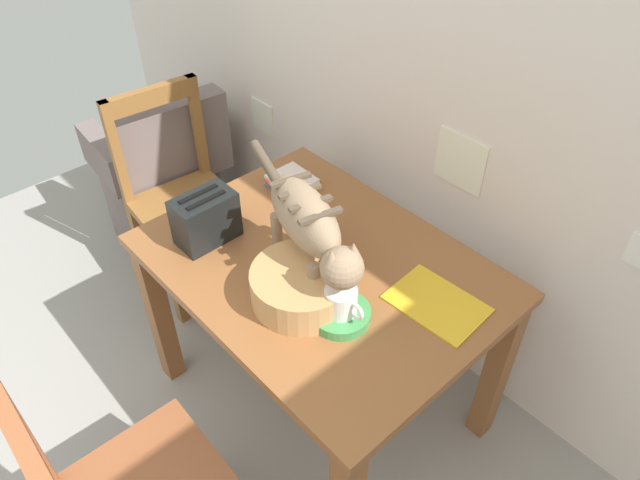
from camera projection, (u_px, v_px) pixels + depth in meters
wall_rear at (471, 59)px, 1.83m from camera, size 4.46×0.11×2.50m
dining_table at (320, 285)px, 1.93m from camera, size 1.11×0.82×0.74m
cat at (310, 225)px, 1.69m from camera, size 0.64×0.23×0.31m
saucer_bowl at (340, 314)px, 1.69m from camera, size 0.18×0.18×0.03m
coffee_mug at (342, 301)px, 1.65m from camera, size 0.14×0.09×0.08m
magazine at (437, 303)px, 1.74m from camera, size 0.29×0.21×0.01m
book_stack at (292, 182)px, 2.17m from camera, size 0.18×0.15×0.04m
wicker_basket at (302, 285)px, 1.72m from camera, size 0.30×0.30×0.11m
toaster at (206, 218)px, 1.91m from camera, size 0.12×0.20×0.18m
wooden_chair_far at (183, 200)px, 2.60m from camera, size 0.46×0.46×0.93m
wicker_armchair at (164, 178)px, 3.03m from camera, size 0.62×0.63×0.78m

